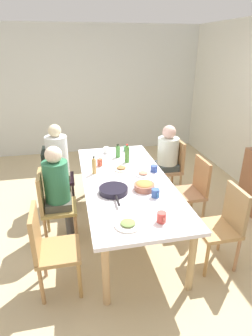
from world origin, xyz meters
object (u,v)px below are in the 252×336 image
(cup_5, at_px, (106,150))
(bottle_0, at_px, (127,154))
(dining_table, at_px, (126,184))
(chair_5, at_px, (172,165))
(person_0, at_px, (59,160))
(person_5, at_px, (167,155))
(chair_2, at_px, (225,223))
(bottle_1, at_px, (94,166))
(bowl_0, at_px, (144,186))
(plate_1, at_px, (128,224))
(cup_4, at_px, (126,149))
(cup_2, at_px, (154,169))
(chair_1, at_px, (52,203))
(chair_4, at_px, (193,188))
(serving_pan, at_px, (114,190))
(bottle_2, at_px, (118,151))
(chair_3, at_px, (49,246))
(plate_2, at_px, (143,174))
(cup_1, at_px, (156,193))
(cup_3, at_px, (100,163))
(plate_0, at_px, (122,168))
(chair_0, at_px, (54,175))
(person_1, at_px, (58,187))
(cup_0, at_px, (162,217))

(cup_5, bearing_deg, bottle_0, 29.15)
(dining_table, xyz_separation_m, chair_5, (-0.77, 0.88, -0.15))
(person_0, relative_size, person_5, 1.09)
(chair_2, distance_m, bottle_1, 1.63)
(bowl_0, height_order, bottle_1, bottle_1)
(plate_1, xyz_separation_m, cup_4, (-1.86, 0.37, 0.02))
(person_5, bearing_deg, cup_2, -32.71)
(chair_1, bearing_deg, chair_4, 90.00)
(chair_2, bearing_deg, person_5, -176.60)
(serving_pan, bearing_deg, bottle_0, 158.18)
(chair_1, bearing_deg, bowl_0, 74.46)
(plate_1, height_order, bottle_2, bottle_2)
(chair_3, bearing_deg, plate_1, 79.32)
(person_0, xyz_separation_m, chair_2, (1.54, 1.68, -0.22))
(plate_2, bearing_deg, cup_4, -177.79)
(cup_1, bearing_deg, cup_2, 164.16)
(person_5, bearing_deg, serving_pan, -43.23)
(plate_1, relative_size, plate_2, 1.20)
(cup_3, relative_size, bottle_0, 0.41)
(cup_3, bearing_deg, plate_2, 51.21)
(bottle_0, bearing_deg, person_5, 110.36)
(cup_3, bearing_deg, plate_0, 55.78)
(chair_5, relative_size, bottle_0, 3.48)
(bowl_0, height_order, cup_3, cup_3)
(person_0, xyz_separation_m, chair_4, (0.77, 1.68, -0.22))
(chair_5, bearing_deg, cup_2, -38.25)
(chair_5, relative_size, person_5, 0.79)
(bottle_1, bearing_deg, cup_2, 81.80)
(chair_0, xyz_separation_m, bottle_0, (0.25, 1.01, 0.34))
(bottle_0, relative_size, bottle_1, 1.14)
(chair_1, distance_m, bowl_0, 1.10)
(dining_table, relative_size, plate_1, 9.38)
(cup_4, distance_m, bottle_1, 0.90)
(dining_table, height_order, chair_1, chair_1)
(plate_1, bearing_deg, cup_1, 137.85)
(person_1, height_order, serving_pan, person_1)
(bowl_0, height_order, cup_2, bowl_0)
(serving_pan, bearing_deg, cup_2, 126.10)
(chair_2, distance_m, bowl_0, 0.92)
(plate_1, distance_m, plate_2, 1.06)
(person_0, relative_size, cup_2, 9.97)
(chair_2, bearing_deg, cup_0, -79.10)
(person_1, distance_m, chair_4, 1.69)
(person_5, distance_m, cup_3, 1.09)
(chair_4, relative_size, cup_5, 7.67)
(plate_1, height_order, serving_pan, serving_pan)
(chair_5, xyz_separation_m, cup_1, (1.24, -0.67, 0.26))
(serving_pan, xyz_separation_m, bottle_0, (-0.81, 0.32, 0.09))
(plate_0, relative_size, serving_pan, 0.43)
(bowl_0, bearing_deg, cup_2, 150.21)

